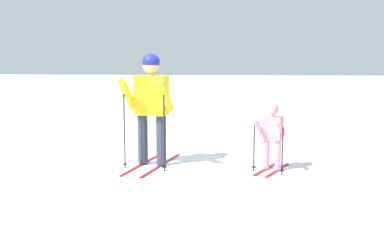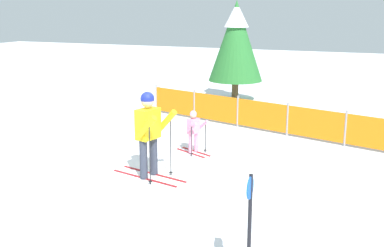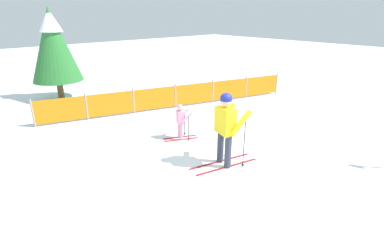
# 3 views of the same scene
# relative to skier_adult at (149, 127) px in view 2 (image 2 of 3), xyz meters

# --- Properties ---
(ground_plane) EXTENTS (60.00, 60.00, 0.00)m
(ground_plane) POSITION_rel_skier_adult_xyz_m (0.08, -0.20, -1.05)
(ground_plane) COLOR white
(skier_adult) EXTENTS (1.70, 0.83, 1.76)m
(skier_adult) POSITION_rel_skier_adult_xyz_m (0.00, 0.00, 0.00)
(skier_adult) COLOR maroon
(skier_adult) RESTS_ON ground_plane
(skier_child) EXTENTS (0.96, 0.63, 1.03)m
(skier_child) POSITION_rel_skier_adult_xyz_m (0.20, 1.86, -0.45)
(skier_child) COLOR maroon
(skier_child) RESTS_ON ground_plane
(safety_fence) EXTENTS (9.20, 2.74, 0.91)m
(safety_fence) POSITION_rel_skier_adult_xyz_m (1.93, 4.26, -0.59)
(safety_fence) COLOR gray
(safety_fence) RESTS_ON ground_plane
(conifer_far) EXTENTS (1.94, 1.94, 3.60)m
(conifer_far) POSITION_rel_skier_adult_xyz_m (-0.84, 8.39, 1.18)
(conifer_far) COLOR #4C3823
(conifer_far) RESTS_ON ground_plane
(trail_marker) EXTENTS (0.05, 0.28, 1.43)m
(trail_marker) POSITION_rel_skier_adult_xyz_m (2.91, -2.95, -0.16)
(trail_marker) COLOR black
(trail_marker) RESTS_ON ground_plane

